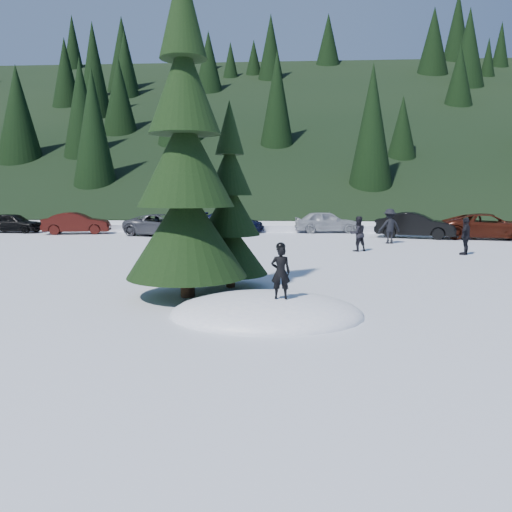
# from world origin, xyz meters

# --- Properties ---
(ground) EXTENTS (200.00, 200.00, 0.00)m
(ground) POSITION_xyz_m (0.00, 0.00, 0.00)
(ground) COLOR silver
(ground) RESTS_ON ground
(snow_mound) EXTENTS (4.48, 3.52, 0.96)m
(snow_mound) POSITION_xyz_m (0.00, 0.00, 0.00)
(snow_mound) COLOR white
(snow_mound) RESTS_ON ground
(forest_hillside) EXTENTS (200.00, 60.00, 25.00)m
(forest_hillside) POSITION_xyz_m (0.00, 54.00, 12.50)
(forest_hillside) COLOR black
(forest_hillside) RESTS_ON ground
(spruce_tall) EXTENTS (3.20, 3.20, 8.60)m
(spruce_tall) POSITION_xyz_m (-2.20, 1.80, 3.32)
(spruce_tall) COLOR black
(spruce_tall) RESTS_ON ground
(spruce_short) EXTENTS (2.20, 2.20, 5.37)m
(spruce_short) POSITION_xyz_m (-1.20, 3.20, 2.10)
(spruce_short) COLOR black
(spruce_short) RESTS_ON ground
(child_skier) EXTENTS (0.43, 0.29, 1.17)m
(child_skier) POSITION_xyz_m (0.32, -0.39, 1.07)
(child_skier) COLOR black
(child_skier) RESTS_ON snow_mound
(adult_0) EXTENTS (0.96, 0.86, 1.63)m
(adult_0) POSITION_xyz_m (3.74, 12.08, 0.81)
(adult_0) COLOR black
(adult_0) RESTS_ON ground
(adult_1) EXTENTS (0.88, 1.02, 1.64)m
(adult_1) POSITION_xyz_m (8.28, 11.08, 0.82)
(adult_1) COLOR black
(adult_1) RESTS_ON ground
(adult_2) EXTENTS (1.33, 0.96, 1.84)m
(adult_2) POSITION_xyz_m (5.88, 15.56, 0.92)
(adult_2) COLOR black
(adult_2) RESTS_ON ground
(car_0) EXTENTS (3.92, 1.78, 1.31)m
(car_0) POSITION_xyz_m (-17.73, 20.81, 0.65)
(car_0) COLOR black
(car_0) RESTS_ON ground
(car_1) EXTENTS (4.39, 2.37, 1.37)m
(car_1) POSITION_xyz_m (-13.09, 20.13, 0.69)
(car_1) COLOR #370E0A
(car_1) RESTS_ON ground
(car_2) EXTENTS (5.30, 3.66, 1.34)m
(car_2) POSITION_xyz_m (-7.20, 19.08, 0.67)
(car_2) COLOR #414247
(car_2) RESTS_ON ground
(car_3) EXTENTS (4.93, 3.01, 1.33)m
(car_3) POSITION_xyz_m (-3.34, 22.13, 0.67)
(car_3) COLOR black
(car_3) RESTS_ON ground
(car_4) EXTENTS (4.36, 2.08, 1.44)m
(car_4) POSITION_xyz_m (3.06, 22.07, 0.72)
(car_4) COLOR #A0A3A9
(car_4) RESTS_ON ground
(car_5) EXTENTS (4.83, 2.90, 1.50)m
(car_5) POSITION_xyz_m (8.01, 18.70, 0.75)
(car_5) COLOR black
(car_5) RESTS_ON ground
(car_6) EXTENTS (5.71, 3.59, 1.47)m
(car_6) POSITION_xyz_m (12.09, 18.32, 0.74)
(car_6) COLOR #3C140A
(car_6) RESTS_ON ground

